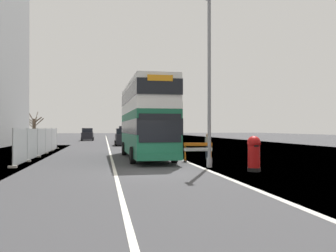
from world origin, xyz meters
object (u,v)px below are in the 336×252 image
object	(u,v)px
car_receding_far	(88,135)
car_oncoming_near	(123,137)
red_pillar_postbox	(254,152)
roadworks_barrier	(198,149)
lamppost_foreground	(209,85)
double_decker_bus	(146,119)
pedestrian_at_kerb	(207,146)
car_receding_mid	(125,135)

from	to	relation	value
car_receding_far	car_oncoming_near	bearing A→B (deg)	-74.72
car_oncoming_near	car_receding_far	distance (m)	18.85
red_pillar_postbox	car_oncoming_near	size ratio (longest dim) A/B	0.41
roadworks_barrier	lamppost_foreground	bearing A→B (deg)	-94.14
roadworks_barrier	double_decker_bus	bearing A→B (deg)	133.87
red_pillar_postbox	pedestrian_at_kerb	bearing A→B (deg)	91.55
roadworks_barrier	car_oncoming_near	world-z (taller)	car_oncoming_near
car_oncoming_near	pedestrian_at_kerb	xyz separation A→B (m)	(4.60, -19.74, -0.10)
double_decker_bus	car_oncoming_near	distance (m)	18.63
car_receding_far	pedestrian_at_kerb	size ratio (longest dim) A/B	2.29
red_pillar_postbox	car_receding_far	size ratio (longest dim) A/B	0.43
red_pillar_postbox	car_oncoming_near	distance (m)	27.13
car_receding_mid	car_receding_far	bearing A→B (deg)	123.36
roadworks_barrier	car_receding_far	xyz separation A→B (m)	(-8.42, 39.72, 0.23)
red_pillar_postbox	car_receding_mid	size ratio (longest dim) A/B	0.41
double_decker_bus	lamppost_foreground	size ratio (longest dim) A/B	1.25
car_oncoming_near	car_receding_far	size ratio (longest dim) A/B	1.04
car_oncoming_near	car_receding_mid	bearing A→B (deg)	85.45
pedestrian_at_kerb	double_decker_bus	bearing A→B (deg)	163.50
lamppost_foreground	double_decker_bus	bearing A→B (deg)	113.76
roadworks_barrier	car_receding_mid	world-z (taller)	car_receding_mid
red_pillar_postbox	car_oncoming_near	world-z (taller)	car_oncoming_near
roadworks_barrier	car_oncoming_near	size ratio (longest dim) A/B	0.43
car_oncoming_near	lamppost_foreground	bearing A→B (deg)	-82.51
pedestrian_at_kerb	roadworks_barrier	bearing A→B (deg)	-122.48
roadworks_barrier	car_receding_far	distance (m)	40.60
red_pillar_postbox	double_decker_bus	bearing A→B (deg)	117.37
car_oncoming_near	red_pillar_postbox	bearing A→B (deg)	-79.83
red_pillar_postbox	pedestrian_at_kerb	size ratio (longest dim) A/B	0.99
red_pillar_postbox	car_receding_mid	xyz separation A→B (m)	(-4.04, 36.19, 0.18)
car_oncoming_near	car_receding_mid	distance (m)	9.52
double_decker_bus	lamppost_foreground	distance (m)	6.82
roadworks_barrier	car_receding_mid	size ratio (longest dim) A/B	0.44
car_receding_mid	lamppost_foreground	bearing A→B (deg)	-85.84
double_decker_bus	car_receding_mid	distance (m)	28.07
roadworks_barrier	car_oncoming_near	xyz separation A→B (m)	(-3.45, 21.54, 0.21)
lamppost_foreground	car_receding_mid	size ratio (longest dim) A/B	2.24
pedestrian_at_kerb	red_pillar_postbox	bearing A→B (deg)	-88.45
car_receding_mid	car_receding_far	world-z (taller)	car_receding_mid
roadworks_barrier	pedestrian_at_kerb	size ratio (longest dim) A/B	1.04
roadworks_barrier	car_receding_mid	distance (m)	31.15
roadworks_barrier	red_pillar_postbox	bearing A→B (deg)	-75.45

